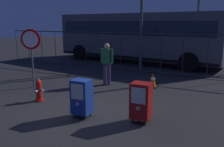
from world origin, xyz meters
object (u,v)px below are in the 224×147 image
(fire_hydrant, at_px, (39,90))
(newspaper_box_secondary, at_px, (82,97))
(newspaper_box_primary, at_px, (141,101))
(stop_sign, at_px, (31,46))
(pedestrian, at_px, (107,61))
(traffic_cone, at_px, (153,81))
(bus_near, at_px, (137,35))

(fire_hydrant, height_order, newspaper_box_secondary, newspaper_box_secondary)
(newspaper_box_primary, height_order, stop_sign, stop_sign)
(newspaper_box_secondary, distance_m, pedestrian, 3.54)
(newspaper_box_secondary, xyz_separation_m, pedestrian, (-1.03, 3.37, 0.38))
(fire_hydrant, height_order, stop_sign, stop_sign)
(traffic_cone, bearing_deg, newspaper_box_secondary, -100.99)
(newspaper_box_primary, relative_size, pedestrian, 0.61)
(pedestrian, bearing_deg, fire_hydrant, -108.66)
(newspaper_box_secondary, distance_m, stop_sign, 3.93)
(newspaper_box_primary, distance_m, stop_sign, 5.16)
(newspaper_box_secondary, distance_m, bus_near, 9.61)
(newspaper_box_secondary, height_order, pedestrian, pedestrian)
(newspaper_box_primary, distance_m, newspaper_box_secondary, 1.54)
(pedestrian, bearing_deg, newspaper_box_secondary, -72.99)
(pedestrian, relative_size, traffic_cone, 3.15)
(fire_hydrant, xyz_separation_m, newspaper_box_secondary, (1.99, -0.54, 0.22))
(newspaper_box_primary, distance_m, pedestrian, 3.94)
(newspaper_box_primary, relative_size, newspaper_box_secondary, 1.00)
(stop_sign, relative_size, bus_near, 0.21)
(stop_sign, distance_m, traffic_cone, 4.81)
(fire_hydrant, xyz_separation_m, pedestrian, (0.95, 2.83, 0.60))
(fire_hydrant, bearing_deg, traffic_cone, 50.23)
(fire_hydrant, distance_m, pedestrian, 3.04)
(stop_sign, bearing_deg, bus_near, 79.90)
(bus_near, bearing_deg, newspaper_box_secondary, -69.82)
(pedestrian, height_order, bus_near, bus_near)
(stop_sign, relative_size, traffic_cone, 4.21)
(traffic_cone, bearing_deg, pedestrian, -165.76)
(traffic_cone, distance_m, bus_near, 6.33)
(fire_hydrant, relative_size, pedestrian, 0.45)
(fire_hydrant, xyz_separation_m, traffic_cone, (2.73, 3.28, -0.09))
(newspaper_box_secondary, relative_size, stop_sign, 0.46)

